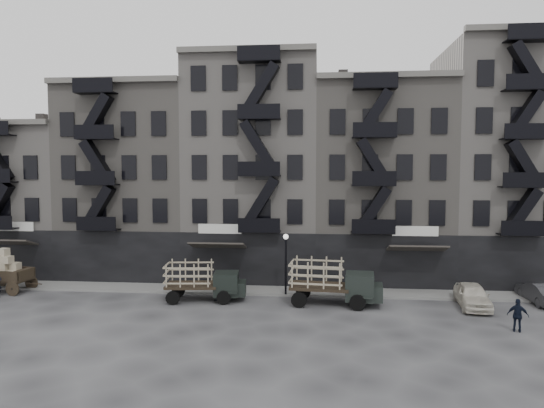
# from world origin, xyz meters

# --- Properties ---
(ground) EXTENTS (140.00, 140.00, 0.00)m
(ground) POSITION_xyz_m (0.00, 0.00, 0.00)
(ground) COLOR #38383A
(ground) RESTS_ON ground
(sidewalk) EXTENTS (55.00, 2.50, 0.15)m
(sidewalk) POSITION_xyz_m (0.00, 3.75, 0.07)
(sidewalk) COLOR slate
(sidewalk) RESTS_ON ground
(building_west) EXTENTS (10.00, 11.35, 13.20)m
(building_west) POSITION_xyz_m (-20.00, 9.83, 6.00)
(building_west) COLOR gray
(building_west) RESTS_ON ground
(building_midwest) EXTENTS (10.00, 11.35, 16.20)m
(building_midwest) POSITION_xyz_m (-10.00, 9.83, 7.50)
(building_midwest) COLOR slate
(building_midwest) RESTS_ON ground
(building_center) EXTENTS (10.00, 11.35, 18.20)m
(building_center) POSITION_xyz_m (-0.00, 9.82, 8.50)
(building_center) COLOR gray
(building_center) RESTS_ON ground
(building_mideast) EXTENTS (10.00, 11.35, 16.20)m
(building_mideast) POSITION_xyz_m (10.00, 9.83, 7.50)
(building_mideast) COLOR slate
(building_mideast) RESTS_ON ground
(building_east) EXTENTS (10.00, 11.35, 19.20)m
(building_east) POSITION_xyz_m (20.00, 9.82, 9.00)
(building_east) COLOR gray
(building_east) RESTS_ON ground
(lamp_post) EXTENTS (0.36, 0.36, 4.28)m
(lamp_post) POSITION_xyz_m (3.00, 2.60, 2.78)
(lamp_post) COLOR black
(lamp_post) RESTS_ON ground
(wagon) EXTENTS (3.83, 2.37, 3.07)m
(wagon) POSITION_xyz_m (-16.88, 1.95, 1.75)
(wagon) COLOR black
(wagon) RESTS_ON ground
(stake_truck_west) EXTENTS (5.37, 2.59, 2.61)m
(stake_truck_west) POSITION_xyz_m (-2.35, 1.00, 1.49)
(stake_truck_west) COLOR black
(stake_truck_west) RESTS_ON ground
(stake_truck_east) EXTENTS (5.95, 2.85, 2.90)m
(stake_truck_east) POSITION_xyz_m (6.12, 0.83, 1.65)
(stake_truck_east) COLOR black
(stake_truck_east) RESTS_ON ground
(car_east) EXTENTS (2.16, 4.55, 1.50)m
(car_east) POSITION_xyz_m (14.83, 1.06, 0.75)
(car_east) COLOR beige
(car_east) RESTS_ON ground
(car_far) EXTENTS (1.61, 4.20, 1.37)m
(car_far) POSITION_xyz_m (19.50, 2.50, 0.68)
(car_far) COLOR #29292B
(car_far) RESTS_ON ground
(pedestrian_mid) EXTENTS (0.92, 0.79, 1.67)m
(pedestrian_mid) POSITION_xyz_m (-1.43, 1.12, 0.84)
(pedestrian_mid) COLOR black
(pedestrian_mid) RESTS_ON ground
(policeman) EXTENTS (1.13, 0.78, 1.78)m
(policeman) POSITION_xyz_m (15.77, -3.50, 0.89)
(policeman) COLOR black
(policeman) RESTS_ON ground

